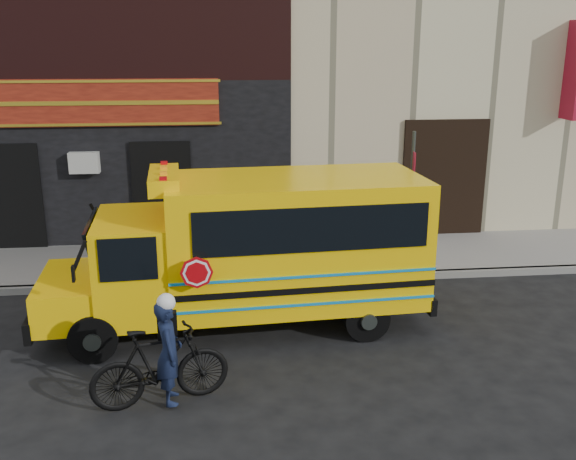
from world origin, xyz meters
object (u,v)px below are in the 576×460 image
(sign_pole, at_px, (411,202))
(cyclist, at_px, (169,355))
(bicycle, at_px, (160,366))
(school_bus, at_px, (258,246))

(sign_pole, height_order, cyclist, sign_pole)
(sign_pole, distance_m, cyclist, 6.56)
(sign_pole, height_order, bicycle, sign_pole)
(cyclist, bearing_deg, sign_pole, -53.25)
(school_bus, height_order, bicycle, school_bus)
(sign_pole, bearing_deg, bicycle, -138.13)
(bicycle, bearing_deg, cyclist, -114.21)
(sign_pole, xyz_separation_m, cyclist, (-4.75, -4.41, -1.03))
(sign_pole, distance_m, bicycle, 6.68)
(bicycle, distance_m, cyclist, 0.22)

